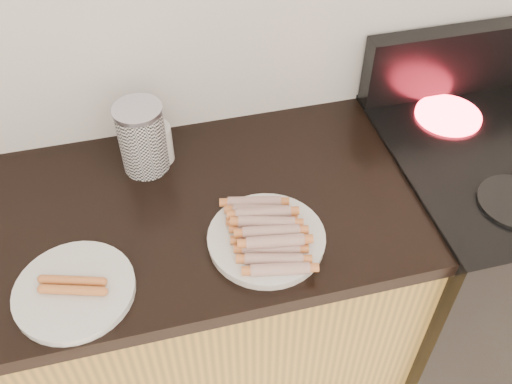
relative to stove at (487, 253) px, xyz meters
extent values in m
cube|color=#B58935|center=(-1.48, 0.01, -0.03)|extent=(2.20, 0.59, 0.86)
cube|color=black|center=(0.00, 0.00, -0.01)|extent=(0.76, 0.65, 0.90)
cube|color=black|center=(0.00, 0.28, 0.55)|extent=(0.76, 0.06, 0.20)
cylinder|color=#FF1E2D|center=(-0.17, 0.17, 0.46)|extent=(0.18, 0.18, 0.01)
cylinder|color=white|center=(-0.77, -0.13, 0.45)|extent=(0.29, 0.29, 0.02)
cylinder|color=white|center=(-1.19, -0.17, 0.45)|extent=(0.28, 0.28, 0.02)
cylinder|color=maroon|center=(-0.77, -0.23, 0.47)|extent=(0.13, 0.06, 0.03)
cylinder|color=maroon|center=(-0.77, -0.20, 0.47)|extent=(0.13, 0.06, 0.03)
cylinder|color=maroon|center=(-0.77, -0.17, 0.47)|extent=(0.13, 0.06, 0.03)
cylinder|color=maroon|center=(-0.77, -0.15, 0.47)|extent=(0.13, 0.06, 0.03)
cylinder|color=maroon|center=(-0.77, -0.12, 0.47)|extent=(0.13, 0.06, 0.03)
cylinder|color=maroon|center=(-0.77, -0.09, 0.47)|extent=(0.13, 0.06, 0.03)
cylinder|color=maroon|center=(-0.77, -0.06, 0.47)|extent=(0.13, 0.06, 0.03)
cylinder|color=maroon|center=(-0.77, -0.03, 0.47)|extent=(0.13, 0.06, 0.03)
cylinder|color=maroon|center=(-0.77, -0.17, 0.50)|extent=(0.13, 0.06, 0.03)
cylinder|color=maroon|center=(-0.77, -0.15, 0.50)|extent=(0.13, 0.06, 0.03)
cylinder|color=maroon|center=(-0.77, -0.12, 0.50)|extent=(0.13, 0.06, 0.03)
cylinder|color=maroon|center=(-0.77, -0.09, 0.50)|extent=(0.13, 0.06, 0.03)
cylinder|color=#B96838|center=(-1.19, -0.18, 0.47)|extent=(0.13, 0.06, 0.02)
cylinder|color=#B96838|center=(-1.19, -0.15, 0.47)|extent=(0.13, 0.06, 0.02)
cylinder|color=white|center=(-1.00, 0.19, 0.53)|extent=(0.12, 0.12, 0.17)
cylinder|color=silver|center=(-1.00, 0.19, 0.62)|extent=(0.12, 0.12, 0.01)
cylinder|color=white|center=(-0.97, 0.21, 0.49)|extent=(0.09, 0.09, 0.10)
camera|label=1|loc=(-0.99, -0.91, 1.44)|focal=40.00mm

